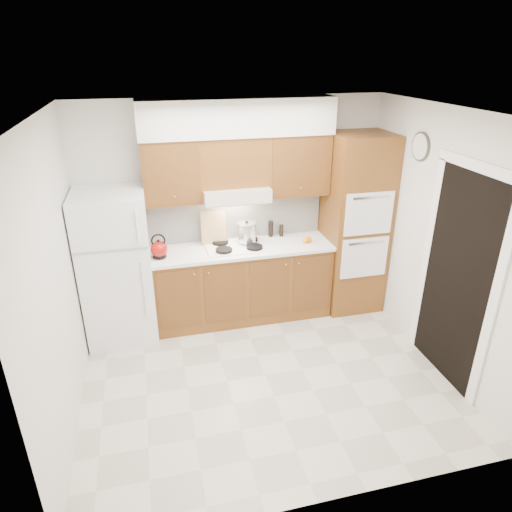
{
  "coord_description": "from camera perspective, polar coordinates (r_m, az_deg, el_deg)",
  "views": [
    {
      "loc": [
        -1.0,
        -3.63,
        3.07
      ],
      "look_at": [
        0.01,
        0.45,
        1.15
      ],
      "focal_mm": 32.0,
      "sensor_mm": 36.0,
      "label": 1
    }
  ],
  "objects": [
    {
      "name": "kettle",
      "position": [
        5.16,
        -12.03,
        0.84
      ],
      "size": [
        0.21,
        0.21,
        0.19
      ],
      "primitive_type": "sphere",
      "rotation": [
        0.0,
        0.0,
        0.15
      ],
      "color": "#960F0A",
      "rests_on": "countertop"
    },
    {
      "name": "wall_right",
      "position": [
        4.91,
        22.02,
        1.56
      ],
      "size": [
        0.02,
        3.0,
        2.6
      ],
      "primitive_type": "cube",
      "color": "silver",
      "rests_on": "floor"
    },
    {
      "name": "doorway",
      "position": [
        4.76,
        23.77,
        -2.84
      ],
      "size": [
        0.02,
        0.9,
        2.1
      ],
      "primitive_type": "cube",
      "color": "black",
      "rests_on": "floor"
    },
    {
      "name": "wall_left",
      "position": [
        4.12,
        -23.69,
        -3.14
      ],
      "size": [
        0.02,
        3.0,
        2.6
      ],
      "primitive_type": "cube",
      "color": "silver",
      "rests_on": "floor"
    },
    {
      "name": "range_hood",
      "position": [
        5.22,
        -2.62,
        7.87
      ],
      "size": [
        0.75,
        0.45,
        0.15
      ],
      "primitive_type": "cube",
      "color": "silver",
      "rests_on": "wall_back"
    },
    {
      "name": "orange_near",
      "position": [
        5.52,
        6.62,
        2.08
      ],
      "size": [
        0.08,
        0.08,
        0.07
      ],
      "primitive_type": "sphere",
      "rotation": [
        0.0,
        0.0,
        0.08
      ],
      "color": "orange",
      "rests_on": "countertop"
    },
    {
      "name": "base_cabinets",
      "position": [
        5.59,
        -1.74,
        -3.43
      ],
      "size": [
        2.11,
        0.6,
        0.9
      ],
      "primitive_type": "cube",
      "color": "brown",
      "rests_on": "floor"
    },
    {
      "name": "cooktop",
      "position": [
        5.38,
        -2.35,
        1.24
      ],
      "size": [
        0.74,
        0.5,
        0.01
      ],
      "primitive_type": "cube",
      "color": "white",
      "rests_on": "countertop"
    },
    {
      "name": "backsplash",
      "position": [
        5.54,
        -2.48,
        4.99
      ],
      "size": [
        2.11,
        0.03,
        0.56
      ],
      "primitive_type": "cube",
      "color": "white",
      "rests_on": "countertop"
    },
    {
      "name": "cutting_board",
      "position": [
        5.42,
        -5.33,
        3.55
      ],
      "size": [
        0.3,
        0.12,
        0.39
      ],
      "primitive_type": "cube",
      "rotation": [
        -0.21,
        0.0,
        -0.08
      ],
      "color": "tan",
      "rests_on": "countertop"
    },
    {
      "name": "ceiling",
      "position": [
        3.8,
        1.5,
        17.43
      ],
      "size": [
        3.6,
        3.6,
        0.0
      ],
      "primitive_type": "plane",
      "color": "white",
      "rests_on": "wall_back"
    },
    {
      "name": "fridge",
      "position": [
        5.27,
        -17.02,
        -1.39
      ],
      "size": [
        0.75,
        0.72,
        1.72
      ],
      "primitive_type": "cube",
      "color": "white",
      "rests_on": "floor"
    },
    {
      "name": "condiment_b",
      "position": [
        5.66,
        1.85,
        3.46
      ],
      "size": [
        0.07,
        0.07,
        0.19
      ],
      "primitive_type": "cylinder",
      "rotation": [
        0.0,
        0.0,
        -0.24
      ],
      "color": "black",
      "rests_on": "countertop"
    },
    {
      "name": "oven_cabinet",
      "position": [
        5.74,
        12.2,
        3.88
      ],
      "size": [
        0.7,
        0.65,
        2.2
      ],
      "primitive_type": "cube",
      "color": "brown",
      "rests_on": "floor"
    },
    {
      "name": "condiment_a",
      "position": [
        5.64,
        1.85,
        3.38
      ],
      "size": [
        0.07,
        0.07,
        0.19
      ],
      "primitive_type": "cylinder",
      "rotation": [
        0.0,
        0.0,
        -0.35
      ],
      "color": "black",
      "rests_on": "countertop"
    },
    {
      "name": "upper_cab_left",
      "position": [
        5.12,
        -10.52,
        10.35
      ],
      "size": [
        0.63,
        0.33,
        0.7
      ],
      "primitive_type": "cube",
      "color": "brown",
      "rests_on": "wall_back"
    },
    {
      "name": "orange_far",
      "position": [
        5.49,
        6.24,
        1.98
      ],
      "size": [
        0.08,
        0.08,
        0.08
      ],
      "primitive_type": "sphere",
      "rotation": [
        0.0,
        0.0,
        -0.06
      ],
      "color": "orange",
      "rests_on": "countertop"
    },
    {
      "name": "stock_pot",
      "position": [
        5.41,
        -1.18,
        2.96
      ],
      "size": [
        0.27,
        0.27,
        0.22
      ],
      "primitive_type": "cylinder",
      "rotation": [
        0.0,
        0.0,
        -0.3
      ],
      "color": "silver",
      "rests_on": "cooktop"
    },
    {
      "name": "upper_cab_right",
      "position": [
        5.39,
        5.07,
        11.37
      ],
      "size": [
        0.73,
        0.33,
        0.7
      ],
      "primitive_type": "cube",
      "color": "brown",
      "rests_on": "wall_back"
    },
    {
      "name": "countertop",
      "position": [
        5.38,
        -1.78,
        0.95
      ],
      "size": [
        2.13,
        0.62,
        0.04
      ],
      "primitive_type": "cube",
      "color": "white",
      "rests_on": "base_cabinets"
    },
    {
      "name": "wall_clock",
      "position": [
        5.11,
        19.89,
        12.75
      ],
      "size": [
        0.02,
        0.3,
        0.3
      ],
      "primitive_type": "cylinder",
      "rotation": [
        0.0,
        1.57,
        0.0
      ],
      "color": "#3F3833",
      "rests_on": "wall_right"
    },
    {
      "name": "soffit",
      "position": [
        5.1,
        -2.33,
        16.97
      ],
      "size": [
        2.13,
        0.36,
        0.4
      ],
      "primitive_type": "cube",
      "color": "silver",
      "rests_on": "wall_back"
    },
    {
      "name": "wall_back",
      "position": [
        5.52,
        -2.78,
        5.8
      ],
      "size": [
        3.6,
        0.02,
        2.6
      ],
      "primitive_type": "cube",
      "color": "silver",
      "rests_on": "floor"
    },
    {
      "name": "condiment_c",
      "position": [
        5.67,
        3.19,
        3.2
      ],
      "size": [
        0.06,
        0.06,
        0.15
      ],
      "primitive_type": "cylinder",
      "rotation": [
        0.0,
        0.0,
        0.11
      ],
      "color": "black",
      "rests_on": "countertop"
    },
    {
      "name": "upper_cab_over_hood",
      "position": [
        5.19,
        -2.83,
        11.76
      ],
      "size": [
        0.75,
        0.33,
        0.55
      ],
      "primitive_type": "cube",
      "color": "brown",
      "rests_on": "range_hood"
    },
    {
      "name": "floor",
      "position": [
        4.86,
        1.16,
        -14.65
      ],
      "size": [
        3.6,
        3.6,
        0.0
      ],
      "primitive_type": "plane",
      "color": "beige",
      "rests_on": "ground"
    }
  ]
}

